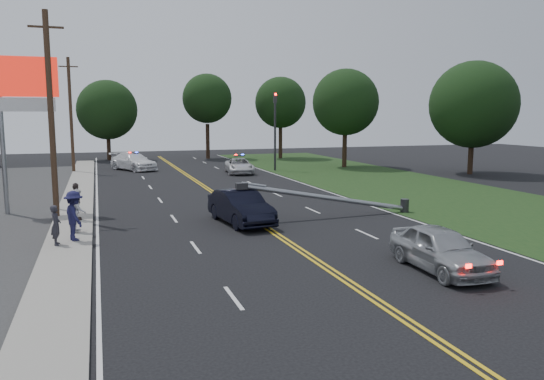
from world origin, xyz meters
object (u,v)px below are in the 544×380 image
object	(u,v)px
fallen_streetlight	(337,199)
bystander_d	(76,202)
utility_pole_mid	(51,115)
waiting_sedan	(440,249)
emergency_a	(239,166)
bystander_a	(56,225)
bystander_c	(74,216)
bystander_b	(78,210)
traffic_signal	(275,124)
pylon_sign	(25,97)
emergency_b	(134,162)
utility_pole_far	(71,115)
crashed_sedan	(241,207)

from	to	relation	value
fallen_streetlight	bystander_d	world-z (taller)	fallen_streetlight
utility_pole_mid	waiting_sedan	distance (m)	19.01
emergency_a	bystander_a	size ratio (longest dim) A/B	3.02
utility_pole_mid	bystander_c	world-z (taller)	utility_pole_mid
bystander_b	traffic_signal	bearing A→B (deg)	-31.51
waiting_sedan	bystander_b	xyz separation A→B (m)	(-11.47, 9.43, 0.30)
waiting_sedan	bystander_d	world-z (taller)	bystander_d
fallen_streetlight	bystander_b	world-z (taller)	bystander_b
bystander_b	bystander_d	bearing A→B (deg)	8.12
pylon_sign	waiting_sedan	world-z (taller)	pylon_sign
pylon_sign	fallen_streetlight	bearing A→B (deg)	-22.22
waiting_sedan	emergency_b	distance (m)	36.67
pylon_sign	utility_pole_far	bearing A→B (deg)	86.28
fallen_streetlight	bystander_b	xyz separation A→B (m)	(-12.25, -0.11, 0.12)
utility_pole_far	bystander_d	size ratio (longest dim) A/B	5.62
traffic_signal	emergency_a	size ratio (longest dim) A/B	1.50
pylon_sign	traffic_signal	distance (m)	24.75
crashed_sedan	bystander_c	distance (m)	7.47
emergency_b	bystander_d	xyz separation A→B (m)	(-4.19, -23.79, 0.22)
traffic_signal	utility_pole_mid	size ratio (longest dim) A/B	0.70
emergency_a	fallen_streetlight	bearing A→B (deg)	-83.97
pylon_sign	bystander_a	world-z (taller)	pylon_sign
utility_pole_mid	bystander_a	bearing A→B (deg)	-86.27
pylon_sign	bystander_d	bearing A→B (deg)	-56.18
crashed_sedan	waiting_sedan	bearing A→B (deg)	-72.90
emergency_b	bystander_b	distance (m)	26.78
bystander_d	emergency_a	bearing A→B (deg)	-41.93
bystander_b	utility_pole_mid	bearing A→B (deg)	20.52
crashed_sedan	emergency_b	distance (m)	26.69
utility_pole_mid	traffic_signal	bearing A→B (deg)	45.80
pylon_sign	crashed_sedan	size ratio (longest dim) A/B	1.66
utility_pole_far	bystander_c	size ratio (longest dim) A/B	5.01
bystander_b	pylon_sign	bearing A→B (deg)	26.78
crashed_sedan	emergency_b	size ratio (longest dim) A/B	0.88
emergency_b	bystander_d	bearing A→B (deg)	-128.97
emergency_b	bystander_d	distance (m)	24.16
utility_pole_far	bystander_a	world-z (taller)	utility_pole_far
traffic_signal	utility_pole_far	bearing A→B (deg)	167.11
bystander_b	emergency_b	bearing A→B (deg)	-3.69
crashed_sedan	bystander_c	size ratio (longest dim) A/B	2.41
pylon_sign	bystander_c	bearing A→B (deg)	-73.12
pylon_sign	waiting_sedan	bearing A→B (deg)	-48.16
fallen_streetlight	emergency_b	size ratio (longest dim) A/B	1.72
pylon_sign	bystander_b	xyz separation A→B (m)	(2.44, -6.11, -4.96)
utility_pole_mid	bystander_a	distance (m)	7.62
pylon_sign	waiting_sedan	xyz separation A→B (m)	(13.92, -15.54, -5.26)
pylon_sign	emergency_b	size ratio (longest dim) A/B	1.47
traffic_signal	utility_pole_mid	xyz separation A→B (m)	(-17.50, -18.00, 0.88)
utility_pole_mid	utility_pole_far	xyz separation A→B (m)	(0.00, 22.00, 0.00)
waiting_sedan	bystander_a	world-z (taller)	bystander_a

